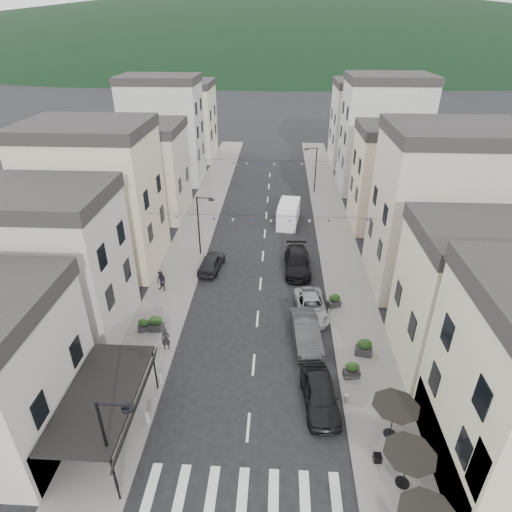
{
  "coord_description": "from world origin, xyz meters",
  "views": [
    {
      "loc": [
        1.34,
        -10.36,
        20.06
      ],
      "look_at": [
        -0.32,
        19.65,
        3.5
      ],
      "focal_mm": 30.0,
      "sensor_mm": 36.0,
      "label": 1
    }
  ],
  "objects_px": {
    "parked_car_a": "(320,395)",
    "parked_car_b": "(306,332)",
    "pedestrian_b": "(161,281)",
    "delivery_van": "(288,213)",
    "pedestrian_a": "(166,339)",
    "parked_car_d": "(297,262)",
    "parked_car_c": "(311,306)",
    "parked_car_e": "(211,263)"
  },
  "relations": [
    {
      "from": "parked_car_c",
      "to": "pedestrian_b",
      "type": "bearing_deg",
      "value": 163.59
    },
    {
      "from": "parked_car_d",
      "to": "parked_car_b",
      "type": "bearing_deg",
      "value": -89.21
    },
    {
      "from": "parked_car_b",
      "to": "parked_car_e",
      "type": "height_order",
      "value": "parked_car_b"
    },
    {
      "from": "parked_car_c",
      "to": "delivery_van",
      "type": "height_order",
      "value": "delivery_van"
    },
    {
      "from": "parked_car_a",
      "to": "pedestrian_b",
      "type": "distance_m",
      "value": 16.82
    },
    {
      "from": "pedestrian_b",
      "to": "parked_car_d",
      "type": "bearing_deg",
      "value": 50.99
    },
    {
      "from": "parked_car_b",
      "to": "pedestrian_a",
      "type": "bearing_deg",
      "value": -177.54
    },
    {
      "from": "pedestrian_a",
      "to": "parked_car_d",
      "type": "bearing_deg",
      "value": 43.51
    },
    {
      "from": "parked_car_d",
      "to": "pedestrian_b",
      "type": "xyz_separation_m",
      "value": [
        -11.44,
        -4.28,
        0.22
      ]
    },
    {
      "from": "parked_car_a",
      "to": "parked_car_b",
      "type": "bearing_deg",
      "value": 90.01
    },
    {
      "from": "parked_car_d",
      "to": "delivery_van",
      "type": "distance_m",
      "value": 10.32
    },
    {
      "from": "parked_car_a",
      "to": "parked_car_b",
      "type": "xyz_separation_m",
      "value": [
        -0.56,
        5.74,
        0.02
      ]
    },
    {
      "from": "pedestrian_a",
      "to": "pedestrian_b",
      "type": "relative_size",
      "value": 0.91
    },
    {
      "from": "parked_car_a",
      "to": "parked_car_c",
      "type": "relative_size",
      "value": 0.98
    },
    {
      "from": "parked_car_b",
      "to": "parked_car_d",
      "type": "height_order",
      "value": "parked_car_b"
    },
    {
      "from": "parked_car_b",
      "to": "pedestrian_b",
      "type": "xyz_separation_m",
      "value": [
        -11.75,
        5.73,
        0.19
      ]
    },
    {
      "from": "parked_car_a",
      "to": "pedestrian_a",
      "type": "height_order",
      "value": "pedestrian_a"
    },
    {
      "from": "parked_car_e",
      "to": "pedestrian_a",
      "type": "xyz_separation_m",
      "value": [
        -1.51,
        -11.04,
        0.21
      ]
    },
    {
      "from": "parked_car_e",
      "to": "pedestrian_b",
      "type": "xyz_separation_m",
      "value": [
        -3.62,
        -3.85,
        0.29
      ]
    },
    {
      "from": "parked_car_c",
      "to": "parked_car_e",
      "type": "relative_size",
      "value": 1.13
    },
    {
      "from": "parked_car_a",
      "to": "parked_car_b",
      "type": "distance_m",
      "value": 5.76
    },
    {
      "from": "parked_car_e",
      "to": "delivery_van",
      "type": "height_order",
      "value": "delivery_van"
    },
    {
      "from": "parked_car_a",
      "to": "parked_car_d",
      "type": "height_order",
      "value": "parked_car_a"
    },
    {
      "from": "parked_car_a",
      "to": "pedestrian_b",
      "type": "bearing_deg",
      "value": 131.46
    },
    {
      "from": "parked_car_c",
      "to": "parked_car_d",
      "type": "relative_size",
      "value": 0.88
    },
    {
      "from": "pedestrian_b",
      "to": "parked_car_e",
      "type": "bearing_deg",
      "value": 77.23
    },
    {
      "from": "delivery_van",
      "to": "pedestrian_b",
      "type": "height_order",
      "value": "delivery_van"
    },
    {
      "from": "parked_car_d",
      "to": "delivery_van",
      "type": "xyz_separation_m",
      "value": [
        -0.7,
        10.29,
        0.44
      ]
    },
    {
      "from": "parked_car_b",
      "to": "parked_car_c",
      "type": "height_order",
      "value": "parked_car_b"
    },
    {
      "from": "delivery_van",
      "to": "pedestrian_b",
      "type": "bearing_deg",
      "value": -119.66
    },
    {
      "from": "parked_car_e",
      "to": "delivery_van",
      "type": "relative_size",
      "value": 0.78
    },
    {
      "from": "parked_car_c",
      "to": "pedestrian_a",
      "type": "xyz_separation_m",
      "value": [
        -10.2,
        -4.81,
        0.27
      ]
    },
    {
      "from": "parked_car_b",
      "to": "parked_car_c",
      "type": "bearing_deg",
      "value": 74.28
    },
    {
      "from": "parked_car_b",
      "to": "pedestrian_a",
      "type": "distance_m",
      "value": 9.74
    },
    {
      "from": "parked_car_e",
      "to": "pedestrian_a",
      "type": "distance_m",
      "value": 11.15
    },
    {
      "from": "pedestrian_b",
      "to": "parked_car_b",
      "type": "bearing_deg",
      "value": 4.46
    },
    {
      "from": "parked_car_a",
      "to": "delivery_van",
      "type": "xyz_separation_m",
      "value": [
        -1.57,
        26.04,
        0.43
      ]
    },
    {
      "from": "delivery_van",
      "to": "pedestrian_b",
      "type": "xyz_separation_m",
      "value": [
        -10.74,
        -14.57,
        -0.22
      ]
    },
    {
      "from": "parked_car_d",
      "to": "parked_car_e",
      "type": "height_order",
      "value": "parked_car_d"
    },
    {
      "from": "pedestrian_a",
      "to": "delivery_van",
      "type": "bearing_deg",
      "value": 61.0
    },
    {
      "from": "parked_car_a",
      "to": "parked_car_b",
      "type": "height_order",
      "value": "parked_car_b"
    },
    {
      "from": "parked_car_c",
      "to": "pedestrian_a",
      "type": "relative_size",
      "value": 2.96
    }
  ]
}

